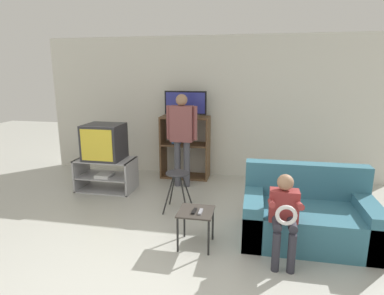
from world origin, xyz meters
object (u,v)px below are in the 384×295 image
media_shelf (185,147)px  person_standing_adult (182,132)px  tv_stand (106,175)px  snack_table (196,216)px  remote_control_black (194,211)px  television_main (104,142)px  couch (307,216)px  person_seated_child (284,212)px  folding_stool (178,180)px  remote_control_white (201,212)px  television_flat (185,105)px

media_shelf → person_standing_adult: bearing=-83.9°
person_standing_adult → tv_stand: bearing=-160.8°
snack_table → remote_control_black: bearing=-110.6°
television_main → snack_table: (1.82, -1.50, -0.47)m
snack_table → television_main: bearing=140.6°
remote_control_black → television_main: bearing=143.0°
television_main → remote_control_black: size_ratio=4.23×
tv_stand → television_main: size_ratio=1.55×
snack_table → tv_stand: bearing=140.7°
couch → tv_stand: bearing=161.1°
snack_table → media_shelf: bearing=105.2°
person_seated_child → folding_stool: bearing=143.8°
remote_control_white → couch: (1.21, 0.47, -0.16)m
remote_control_white → person_standing_adult: person_standing_adult is taller
television_main → person_seated_child: bearing=-30.1°
snack_table → remote_control_white: 0.10m
television_main → media_shelf: 1.50m
television_flat → folding_stool: bearing=-82.0°
person_standing_adult → media_shelf: bearing=96.1°
remote_control_white → person_seated_child: size_ratio=0.16×
media_shelf → remote_control_white: 2.55m
remote_control_white → remote_control_black: bearing=179.9°
television_main → snack_table: television_main is taller
tv_stand → snack_table: tv_stand is taller
television_flat → person_seated_child: size_ratio=0.83×
television_main → remote_control_black: (1.81, -1.53, -0.39)m
remote_control_white → person_seated_child: bearing=-3.0°
television_flat → couch: 2.94m
couch → person_seated_child: bearing=-120.8°
folding_stool → snack_table: 1.00m
tv_stand → remote_control_white: tv_stand is taller
couch → person_seated_child: person_seated_child is taller
tv_stand → folding_stool: folding_stool is taller
television_flat → remote_control_black: bearing=-75.5°
snack_table → remote_control_black: size_ratio=2.98×
tv_stand → media_shelf: bearing=38.4°
television_main → person_standing_adult: (1.22, 0.42, 0.14)m
television_flat → snack_table: 2.67m
couch → remote_control_white: bearing=-158.8°
remote_control_black → remote_control_white: bearing=1.5°
media_shelf → television_flat: bearing=-57.0°
remote_control_black → person_standing_adult: person_standing_adult is taller
folding_stool → couch: 1.77m
tv_stand → television_flat: (1.18, 0.90, 1.12)m
snack_table → remote_control_white: (0.06, -0.03, 0.07)m
couch → person_standing_adult: (-1.87, 1.48, 0.69)m
television_main → couch: 3.31m
television_main → remote_control_white: bearing=-39.2°
remote_control_white → couch: 1.31m
person_standing_adult → snack_table: bearing=-72.6°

